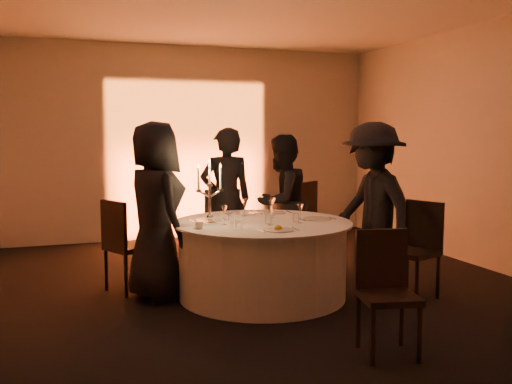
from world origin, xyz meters
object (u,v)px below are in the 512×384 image
object	(u,v)px
guest_right	(372,207)
guest_back_left	(226,200)
banquet_table	(262,259)
chair_back_right	(298,218)
chair_right	(417,244)
candelabra	(210,201)
guest_back_right	(282,202)
chair_front	(385,285)
chair_left	(124,241)
guest_left	(155,211)
chair_back_left	(221,223)
coffee_cup	(199,225)

from	to	relation	value
guest_right	guest_back_left	bearing A→B (deg)	-142.72
banquet_table	chair_back_right	world-z (taller)	chair_back_right
chair_right	candelabra	world-z (taller)	candelabra
banquet_table	guest_back_right	distance (m)	1.29
chair_back_right	chair_front	size ratio (longest dim) A/B	1.14
guest_right	chair_right	bearing A→B (deg)	30.19
chair_left	chair_front	size ratio (longest dim) A/B	1.05
chair_left	chair_front	world-z (taller)	chair_left
chair_back_right	guest_back_right	xyz separation A→B (m)	(-0.26, -0.09, 0.22)
banquet_table	guest_back_left	xyz separation A→B (m)	(-0.04, 1.20, 0.48)
guest_left	chair_back_left	bearing A→B (deg)	-58.56
guest_left	chair_right	bearing A→B (deg)	-123.74
chair_back_left	candelabra	distance (m)	1.46
chair_back_right	guest_back_left	xyz separation A→B (m)	(-0.91, 0.06, 0.26)
banquet_table	chair_back_left	distance (m)	1.34
chair_back_left	chair_front	world-z (taller)	chair_back_left
coffee_cup	banquet_table	bearing A→B (deg)	15.89
guest_left	guest_back_right	distance (m)	1.82
guest_left	coffee_cup	xyz separation A→B (m)	(0.33, -0.49, -0.09)
chair_front	guest_back_right	distance (m)	2.76
chair_left	guest_right	world-z (taller)	guest_right
chair_front	banquet_table	bearing A→B (deg)	114.93
banquet_table	chair_left	world-z (taller)	chair_left
chair_left	candelabra	xyz separation A→B (m)	(0.77, -0.60, 0.45)
banquet_table	guest_back_left	bearing A→B (deg)	91.79
chair_left	guest_back_left	bearing A→B (deg)	-92.64
guest_back_left	guest_back_right	world-z (taller)	guest_back_left
coffee_cup	candelabra	bearing A→B (deg)	53.08
banquet_table	guest_right	xyz separation A→B (m)	(1.19, -0.12, 0.50)
banquet_table	guest_right	bearing A→B (deg)	-5.61
coffee_cup	chair_back_left	bearing A→B (deg)	67.64
chair_left	coffee_cup	distance (m)	1.05
chair_right	guest_back_right	xyz separation A→B (m)	(-0.86, 1.57, 0.27)
guest_left	guest_right	world-z (taller)	guest_left
chair_left	guest_left	distance (m)	0.55
chair_back_right	chair_right	distance (m)	1.76
guest_right	coffee_cup	size ratio (longest dim) A/B	16.11
guest_left	candelabra	size ratio (longest dim) A/B	2.76
guest_back_right	chair_back_left	bearing A→B (deg)	-52.10
chair_left	chair_back_right	xyz separation A→B (m)	(2.19, 0.53, 0.05)
candelabra	guest_back_right	bearing A→B (deg)	41.78
coffee_cup	guest_left	bearing A→B (deg)	123.71
chair_back_right	chair_right	xyz separation A→B (m)	(0.60, -1.66, -0.05)
chair_left	chair_back_right	size ratio (longest dim) A/B	0.92
chair_back_right	coffee_cup	bearing A→B (deg)	6.03
chair_front	guest_left	world-z (taller)	guest_left
chair_left	chair_back_right	distance (m)	2.25
chair_left	chair_right	distance (m)	3.01
chair_left	guest_left	bearing A→B (deg)	-165.61
guest_right	candelabra	distance (m)	1.73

